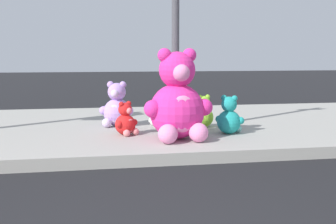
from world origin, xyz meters
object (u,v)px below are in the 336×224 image
Objects in this scene: plush_pink_large at (178,103)px; plush_lavender at (117,108)px; plush_white at (160,112)px; sign_pole at (176,15)px; plush_teal at (229,118)px; plush_lime at (203,114)px; plush_red at (126,122)px.

plush_pink_large reaches higher than plush_lavender.
sign_pole is at bearing -77.29° from plush_white.
plush_pink_large is at bearing -162.29° from plush_teal.
plush_teal is at bearing -68.76° from plush_lime.
sign_pole reaches higher than plush_lavender.
plush_white is at bearing 92.70° from plush_pink_large.
plush_lime is 0.92× the size of plush_teal.
plush_lavender is 0.70m from plush_white.
plush_teal is at bearing -47.58° from plush_white.
plush_pink_large is 1.42m from plush_lavender.
plush_pink_large reaches higher than plush_lime.
plush_pink_large is 0.89m from plush_teal.
plush_lavender is at bearing 122.22° from plush_pink_large.
plush_white is at bearing 132.42° from plush_teal.
plush_white is (-0.86, 0.95, -0.02)m from plush_teal.
plush_lavender is 1.41× the size of plush_white.
plush_teal is at bearing -30.81° from plush_lavender.
plush_lime is (1.24, 0.45, 0.01)m from plush_red.
plush_lavender is (-0.08, 0.77, 0.09)m from plush_red.
plush_red is (-0.66, 0.41, -0.29)m from plush_pink_large.
plush_lime reaches higher than plush_red.
sign_pole is 1.74m from plush_lavender.
plush_teal is at bearing -5.97° from plush_red.
plush_teal is (1.47, -0.15, 0.03)m from plush_red.
plush_red is at bearing -166.85° from sign_pole.
plush_lavender is (-0.75, 1.19, -0.20)m from plush_pink_large.
plush_red is at bearing -127.37° from plush_white.
plush_red is at bearing 174.03° from plush_teal.
sign_pole reaches higher than plush_teal.
sign_pole is 6.32× the size of plush_white.
plush_white is (-0.63, 0.35, -0.00)m from plush_lime.
sign_pole is 1.69m from plush_red.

